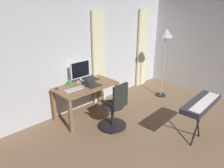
# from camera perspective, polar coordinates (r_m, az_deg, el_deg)

# --- Properties ---
(ground_plane) EXTENTS (7.51, 7.51, 0.00)m
(ground_plane) POSITION_cam_1_polar(r_m,az_deg,el_deg) (3.69, 21.32, -19.85)
(ground_plane) COLOR #806348
(back_room_partition) EXTENTS (5.78, 0.10, 2.55)m
(back_room_partition) POSITION_cam_1_polar(r_m,az_deg,el_deg) (4.78, -8.65, 8.15)
(back_room_partition) COLOR silver
(back_room_partition) RESTS_ON ground
(curtain_left_panel) EXTENTS (0.38, 0.06, 2.21)m
(curtain_left_panel) POSITION_cam_1_polar(r_m,az_deg,el_deg) (6.18, 8.28, 9.54)
(curtain_left_panel) COLOR beige
(curtain_left_panel) RESTS_ON ground
(curtain_right_panel) EXTENTS (0.35, 0.06, 2.21)m
(curtain_right_panel) POSITION_cam_1_polar(r_m,az_deg,el_deg) (5.00, -3.68, 6.93)
(curtain_right_panel) COLOR beige
(curtain_right_panel) RESTS_ON ground
(desk) EXTENTS (1.32, 0.70, 0.73)m
(desk) POSITION_cam_1_polar(r_m,az_deg,el_deg) (4.45, -7.12, -1.51)
(desk) COLOR olive
(desk) RESTS_ON ground
(office_chair) EXTENTS (0.56, 0.56, 0.97)m
(office_chair) POSITION_cam_1_polar(r_m,az_deg,el_deg) (4.05, 0.79, -6.69)
(office_chair) COLOR black
(office_chair) RESTS_ON ground
(computer_monitor) EXTENTS (0.48, 0.18, 0.48)m
(computer_monitor) POSITION_cam_1_polar(r_m,az_deg,el_deg) (4.52, -8.72, 3.75)
(computer_monitor) COLOR white
(computer_monitor) RESTS_ON desk
(computer_keyboard) EXTENTS (0.40, 0.14, 0.02)m
(computer_keyboard) POSITION_cam_1_polar(r_m,az_deg,el_deg) (4.21, -10.41, -1.47)
(computer_keyboard) COLOR #B7BCC1
(computer_keyboard) RESTS_ON desk
(laptop) EXTENTS (0.29, 0.33, 0.15)m
(laptop) POSITION_cam_1_polar(r_m,az_deg,el_deg) (4.38, -5.48, 0.29)
(laptop) COLOR #232328
(laptop) RESTS_ON desk
(computer_mouse) EXTENTS (0.06, 0.10, 0.04)m
(computer_mouse) POSITION_cam_1_polar(r_m,az_deg,el_deg) (4.33, -14.97, -1.12)
(computer_mouse) COLOR #333338
(computer_mouse) RESTS_ON desk
(cell_phone_face_up) EXTENTS (0.13, 0.16, 0.01)m
(cell_phone_face_up) POSITION_cam_1_polar(r_m,az_deg,el_deg) (4.76, -3.76, 1.46)
(cell_phone_face_up) COLOR #333338
(cell_phone_face_up) RESTS_ON desk
(cell_phone_by_monitor) EXTENTS (0.13, 0.16, 0.01)m
(cell_phone_by_monitor) POSITION_cam_1_polar(r_m,az_deg,el_deg) (4.76, -6.15, 1.39)
(cell_phone_by_monitor) COLOR #232328
(cell_phone_by_monitor) RESTS_ON desk
(mug_tea) EXTENTS (0.13, 0.09, 0.10)m
(mug_tea) POSITION_cam_1_polar(r_m,az_deg,el_deg) (4.48, -11.53, 0.44)
(mug_tea) COLOR #3D9951
(mug_tea) RESTS_ON desk
(piano_keyboard) EXTENTS (1.04, 0.38, 0.82)m
(piano_keyboard) POSITION_cam_1_polar(r_m,az_deg,el_deg) (3.85, 23.36, -5.15)
(piano_keyboard) COLOR black
(piano_keyboard) RESTS_ON ground
(floor_lamp) EXTENTS (0.35, 0.35, 1.78)m
(floor_lamp) POSITION_cam_1_polar(r_m,az_deg,el_deg) (5.39, 14.53, 11.86)
(floor_lamp) COLOR black
(floor_lamp) RESTS_ON ground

